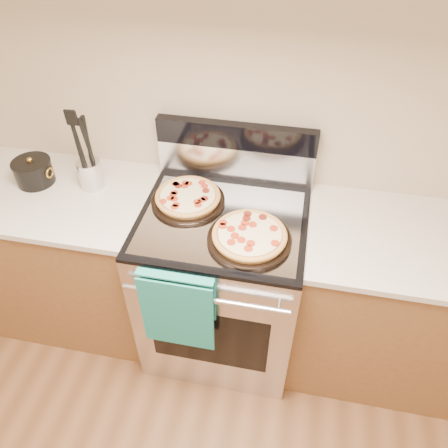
% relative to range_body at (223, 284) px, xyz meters
% --- Properties ---
extents(wall_back, '(4.00, 0.00, 4.00)m').
position_rel_range_body_xyz_m(wall_back, '(0.00, 0.35, 0.90)').
color(wall_back, tan).
rests_on(wall_back, ground).
extents(range_body, '(0.76, 0.68, 0.90)m').
position_rel_range_body_xyz_m(range_body, '(0.00, 0.00, 0.00)').
color(range_body, '#B7B7BC').
rests_on(range_body, ground).
extents(oven_window, '(0.56, 0.01, 0.40)m').
position_rel_range_body_xyz_m(oven_window, '(0.00, -0.34, 0.00)').
color(oven_window, black).
rests_on(oven_window, range_body).
extents(cooktop, '(0.76, 0.68, 0.02)m').
position_rel_range_body_xyz_m(cooktop, '(0.00, 0.00, 0.46)').
color(cooktop, black).
rests_on(cooktop, range_body).
extents(backsplash_lower, '(0.76, 0.06, 0.18)m').
position_rel_range_body_xyz_m(backsplash_lower, '(0.00, 0.31, 0.56)').
color(backsplash_lower, silver).
rests_on(backsplash_lower, cooktop).
extents(backsplash_upper, '(0.76, 0.06, 0.12)m').
position_rel_range_body_xyz_m(backsplash_upper, '(0.00, 0.31, 0.71)').
color(backsplash_upper, black).
rests_on(backsplash_upper, backsplash_lower).
extents(oven_handle, '(0.70, 0.03, 0.03)m').
position_rel_range_body_xyz_m(oven_handle, '(0.00, -0.38, 0.35)').
color(oven_handle, silver).
rests_on(oven_handle, range_body).
extents(dish_towel, '(0.32, 0.05, 0.42)m').
position_rel_range_body_xyz_m(dish_towel, '(-0.12, -0.38, 0.25)').
color(dish_towel, '#156A6D').
rests_on(dish_towel, oven_handle).
extents(foil_sheet, '(0.70, 0.55, 0.01)m').
position_rel_range_body_xyz_m(foil_sheet, '(0.00, -0.03, 0.47)').
color(foil_sheet, gray).
rests_on(foil_sheet, cooktop).
extents(cabinet_left, '(1.00, 0.62, 0.88)m').
position_rel_range_body_xyz_m(cabinet_left, '(-0.88, 0.03, -0.01)').
color(cabinet_left, brown).
rests_on(cabinet_left, ground).
extents(countertop_left, '(1.02, 0.64, 0.03)m').
position_rel_range_body_xyz_m(countertop_left, '(-0.88, 0.03, 0.45)').
color(countertop_left, beige).
rests_on(countertop_left, cabinet_left).
extents(cabinet_right, '(1.00, 0.62, 0.88)m').
position_rel_range_body_xyz_m(cabinet_right, '(0.88, 0.03, -0.01)').
color(cabinet_right, brown).
rests_on(cabinet_right, ground).
extents(countertop_right, '(1.02, 0.64, 0.03)m').
position_rel_range_body_xyz_m(countertop_right, '(0.88, 0.03, 0.45)').
color(countertop_right, beige).
rests_on(countertop_right, cabinet_right).
extents(pepperoni_pizza_back, '(0.41, 0.41, 0.05)m').
position_rel_range_body_xyz_m(pepperoni_pizza_back, '(-0.18, 0.07, 0.50)').
color(pepperoni_pizza_back, '#AB7534').
rests_on(pepperoni_pizza_back, foil_sheet).
extents(pepperoni_pizza_front, '(0.40, 0.40, 0.05)m').
position_rel_range_body_xyz_m(pepperoni_pizza_front, '(0.14, -0.13, 0.50)').
color(pepperoni_pizza_front, '#AB7534').
rests_on(pepperoni_pizza_front, foil_sheet).
extents(utensil_crock, '(0.15, 0.15, 0.14)m').
position_rel_range_body_xyz_m(utensil_crock, '(-0.68, 0.12, 0.53)').
color(utensil_crock, silver).
rests_on(utensil_crock, countertop_left).
extents(saucepan, '(0.20, 0.20, 0.11)m').
position_rel_range_body_xyz_m(saucepan, '(-0.97, 0.09, 0.52)').
color(saucepan, black).
rests_on(saucepan, countertop_left).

